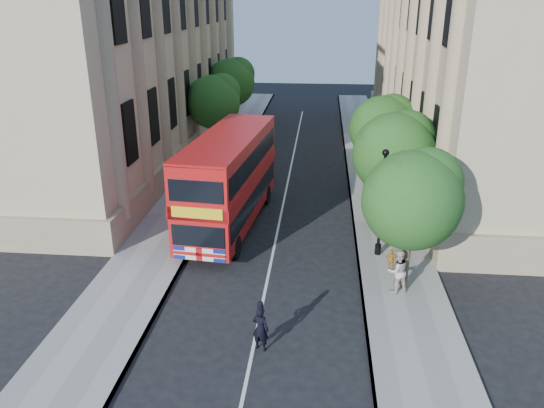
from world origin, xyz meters
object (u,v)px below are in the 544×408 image
(woman_pedestrian, at_px, (398,271))
(lamp_post, at_px, (381,207))
(box_van, at_px, (244,164))
(police_constable, at_px, (260,329))
(double_decker_bus, at_px, (229,178))

(woman_pedestrian, bearing_deg, lamp_post, -101.70)
(lamp_post, relative_size, box_van, 1.08)
(box_van, bearing_deg, lamp_post, -48.02)
(lamp_post, height_order, police_constable, lamp_post)
(double_decker_bus, bearing_deg, woman_pedestrian, -32.87)
(police_constable, bearing_deg, lamp_post, -102.34)
(double_decker_bus, bearing_deg, police_constable, -69.24)
(double_decker_bus, bearing_deg, lamp_post, -15.89)
(lamp_post, bearing_deg, woman_pedestrian, -82.60)
(double_decker_bus, height_order, box_van, double_decker_bus)
(double_decker_bus, height_order, woman_pedestrian, double_decker_bus)
(double_decker_bus, xyz_separation_m, box_van, (-0.31, 7.05, -1.39))
(lamp_post, xyz_separation_m, police_constable, (-4.73, -7.64, -1.67))
(double_decker_bus, relative_size, box_van, 2.26)
(box_van, distance_m, police_constable, 17.98)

